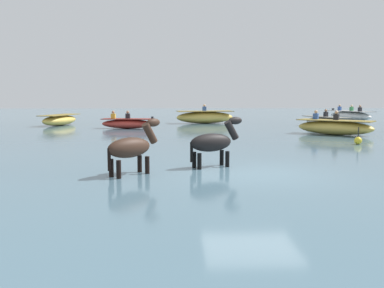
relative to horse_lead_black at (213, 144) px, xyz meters
The scene contains 11 objects.
ground_plane 1.66m from the horse_lead_black, 42.46° to the right, with size 120.00×120.00×0.00m, color #756B56.
water_surface 9.23m from the horse_lead_black, 84.17° to the left, with size 90.00×90.00×0.42m, color #476675.
horse_lead_black is the anchor object (origin of this frame).
horse_trailing_dark_bay 2.41m from the horse_lead_black, 153.58° to the right, with size 1.41×1.37×1.82m.
boat_distant_west 18.95m from the horse_lead_black, 117.93° to the left, with size 2.19×3.82×0.72m.
boat_far_inshore 14.48m from the horse_lead_black, 106.04° to the left, with size 3.31×1.45×1.08m.
boat_mid_outer 17.09m from the horse_lead_black, 59.86° to the left, with size 2.41×3.66×1.14m.
boat_near_starboard 18.49m from the horse_lead_black, 86.75° to the left, with size 4.34×2.19×1.37m.
boat_near_port 11.83m from the horse_lead_black, 53.08° to the left, with size 3.81×3.42×1.23m.
boat_far_offshore 24.44m from the horse_lead_black, 58.56° to the left, with size 2.77×4.27×1.28m.
channel_buoy 8.31m from the horse_lead_black, 38.97° to the left, with size 0.31×0.31×0.71m.
Camera 1 is at (-1.96, -10.60, 2.42)m, focal length 38.80 mm.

